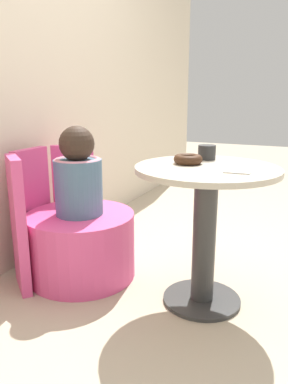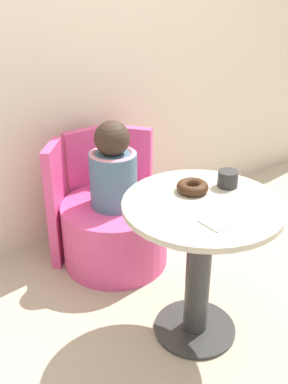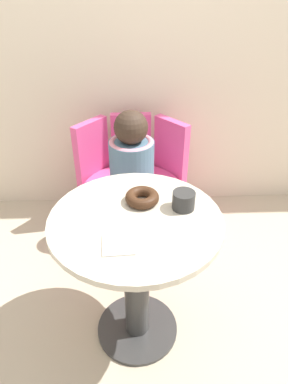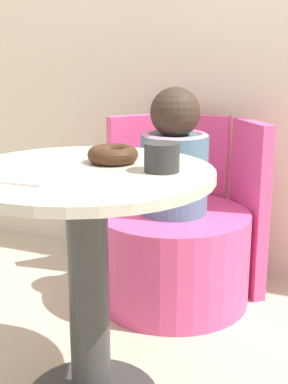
# 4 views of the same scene
# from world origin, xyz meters

# --- Properties ---
(ground_plane) EXTENTS (12.00, 12.00, 0.00)m
(ground_plane) POSITION_xyz_m (0.00, 0.00, 0.00)
(ground_plane) COLOR #B7A88E
(back_wall) EXTENTS (6.00, 0.06, 2.40)m
(back_wall) POSITION_xyz_m (0.00, 1.13, 1.20)
(back_wall) COLOR beige
(back_wall) RESTS_ON ground_plane
(round_table) EXTENTS (0.65, 0.65, 0.67)m
(round_table) POSITION_xyz_m (-0.09, 0.00, 0.46)
(round_table) COLOR #333333
(round_table) RESTS_ON ground_plane
(tub_chair) EXTENTS (0.59, 0.59, 0.36)m
(tub_chair) POSITION_xyz_m (-0.10, 0.69, 0.18)
(tub_chair) COLOR #E54C8C
(tub_chair) RESTS_ON ground_plane
(booth_backrest) EXTENTS (0.69, 0.25, 0.69)m
(booth_backrest) POSITION_xyz_m (-0.10, 0.93, 0.35)
(booth_backrest) COLOR #E54C8C
(booth_backrest) RESTS_ON ground_plane
(child_figure) EXTENTS (0.25, 0.25, 0.47)m
(child_figure) POSITION_xyz_m (-0.10, 0.69, 0.57)
(child_figure) COLOR slate
(child_figure) RESTS_ON tub_chair
(donut) EXTENTS (0.13, 0.13, 0.04)m
(donut) POSITION_xyz_m (-0.07, 0.10, 0.69)
(donut) COLOR #3D2314
(donut) RESTS_ON round_table
(cup) EXTENTS (0.09, 0.09, 0.07)m
(cup) POSITION_xyz_m (0.09, 0.05, 0.71)
(cup) COLOR #2D2D2D
(cup) RESTS_ON round_table
(paper_napkin) EXTENTS (0.11, 0.11, 0.01)m
(paper_napkin) POSITION_xyz_m (-0.15, -0.15, 0.67)
(paper_napkin) COLOR silver
(paper_napkin) RESTS_ON round_table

